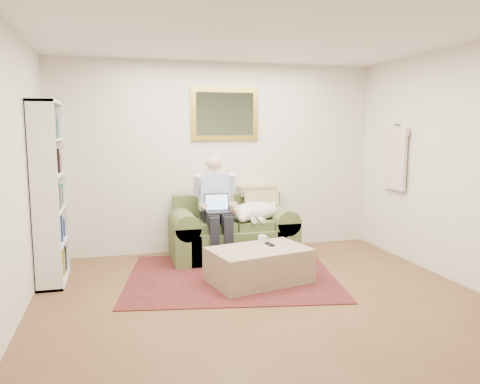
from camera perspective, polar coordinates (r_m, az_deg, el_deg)
name	(u,v)px	position (r m, az deg, el deg)	size (l,w,h in m)	color
room_shell	(266,171)	(4.45, 3.19, 2.53)	(4.51, 5.00, 2.61)	brown
rug	(232,277)	(5.48, -1.03, -10.29)	(2.35, 1.88, 0.01)	black
sofa	(232,236)	(6.25, -0.93, -5.40)	(1.62, 0.82, 0.97)	#596736
seated_man	(217,209)	(5.98, -2.86, -2.09)	(0.53, 0.76, 1.36)	#8CA1D8
laptop	(218,207)	(5.91, -2.74, -1.88)	(0.31, 0.25, 0.23)	black
sleeping_dog	(255,211)	(6.18, 1.87, -2.34)	(0.67, 0.42, 0.25)	white
ottoman	(259,265)	(5.27, 2.33, -8.91)	(1.06, 0.68, 0.39)	tan
coffee_mug	(262,240)	(5.40, 2.68, -5.81)	(0.08, 0.08, 0.10)	white
tv_remote	(270,244)	(5.36, 3.65, -6.36)	(0.05, 0.15, 0.02)	black
bookshelf	(49,193)	(5.55, -22.24, -0.11)	(0.28, 0.80, 2.00)	white
wall_mirror	(225,114)	(6.50, -1.85, 9.49)	(0.94, 0.04, 0.72)	gold
hanging_shirt	(395,155)	(6.52, 18.34, 4.26)	(0.06, 0.52, 0.90)	beige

